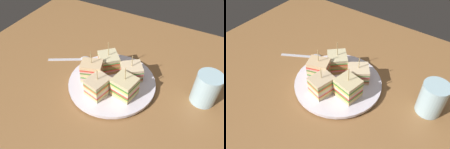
% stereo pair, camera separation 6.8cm
% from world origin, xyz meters
% --- Properties ---
extents(ground_plane, '(1.12, 0.90, 0.02)m').
position_xyz_m(ground_plane, '(0.00, 0.00, -0.01)').
color(ground_plane, '#956539').
extents(plate, '(0.27, 0.27, 0.02)m').
position_xyz_m(plate, '(0.00, 0.00, 0.01)').
color(plate, white).
rests_on(plate, ground_plane).
extents(sandwich_wedge_0, '(0.09, 0.08, 0.09)m').
position_xyz_m(sandwich_wedge_0, '(0.04, 0.05, 0.04)').
color(sandwich_wedge_0, beige).
rests_on(sandwich_wedge_0, plate).
extents(sandwich_wedge_1, '(0.09, 0.09, 0.10)m').
position_xyz_m(sandwich_wedge_1, '(-0.04, 0.05, 0.04)').
color(sandwich_wedge_1, '#D8B381').
rests_on(sandwich_wedge_1, plate).
extents(sandwich_wedge_2, '(0.08, 0.07, 0.11)m').
position_xyz_m(sandwich_wedge_2, '(-0.06, -0.02, 0.05)').
color(sandwich_wedge_2, '#DBBA87').
rests_on(sandwich_wedge_2, plate).
extents(sandwich_wedge_3, '(0.07, 0.08, 0.09)m').
position_xyz_m(sandwich_wedge_3, '(-0.01, -0.06, 0.05)').
color(sandwich_wedge_3, beige).
rests_on(sandwich_wedge_3, plate).
extents(sandwich_wedge_4, '(0.07, 0.07, 0.10)m').
position_xyz_m(sandwich_wedge_4, '(0.06, -0.03, 0.05)').
color(sandwich_wedge_4, beige).
rests_on(sandwich_wedge_4, plate).
extents(spoon, '(0.14, 0.09, 0.01)m').
position_xyz_m(spoon, '(-0.17, 0.06, 0.00)').
color(spoon, silver).
rests_on(spoon, ground_plane).
extents(drinking_glass, '(0.07, 0.07, 0.10)m').
position_xyz_m(drinking_glass, '(0.27, 0.07, 0.04)').
color(drinking_glass, silver).
rests_on(drinking_glass, ground_plane).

